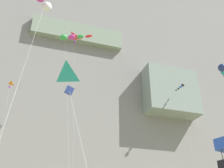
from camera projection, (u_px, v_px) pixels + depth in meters
The scene contains 7 objects.
cliff_face at pixel (68, 60), 63.35m from camera, with size 180.00×25.29×75.13m.
kite_delta_high_center at pixel (6, 96), 34.15m from camera, with size 1.63×4.95×18.99m.
kite_windsock_low_right at pixel (71, 37), 34.58m from camera, with size 4.07×3.59×24.69m.
kite_delta_mid_center at pixel (79, 92), 13.83m from camera, with size 1.71×4.52×8.88m.
kite_delta_mid_left at pixel (72, 45), 43.34m from camera, with size 2.67×3.93×29.24m.
kite_windsock_upper_right at pixel (181, 88), 48.18m from camera, with size 2.53×5.18×25.41m.
kite_windsock_low_left at pixel (224, 72), 26.02m from camera, with size 3.40×3.65×16.19m.
Camera 1 is at (-6.67, 3.18, 2.29)m, focal length 43.85 mm.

